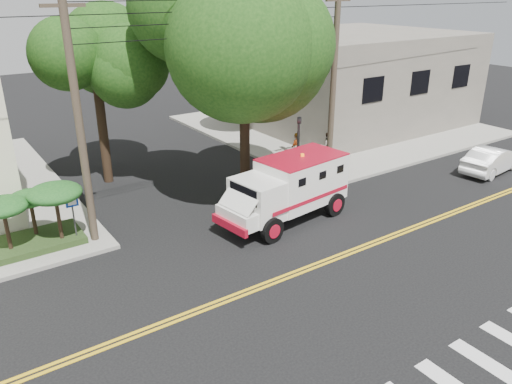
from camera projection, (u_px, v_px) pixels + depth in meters
ground at (312, 267)px, 17.18m from camera, size 100.00×100.00×0.00m
sidewalk_ne at (335, 125)px, 34.50m from camera, size 17.00×17.00×0.15m
building_right at (348, 77)px, 34.50m from camera, size 14.00×12.00×6.00m
utility_pole_left at (80, 126)px, 17.11m from camera, size 0.28×0.28×9.00m
utility_pole_right at (333, 88)px, 23.49m from camera, size 0.28×0.28×9.00m
tree_main at (257, 33)px, 20.18m from camera, size 6.08×5.70×9.85m
tree_left at (103, 63)px, 22.58m from camera, size 4.48×4.20×7.70m
tree_right at (261, 35)px, 31.51m from camera, size 4.80×4.50×8.20m
traffic_signal at (298, 147)px, 22.59m from camera, size 0.15×0.18×3.60m
accessibility_sign at (73, 212)px, 18.13m from camera, size 0.45×0.10×2.02m
palm_planter at (33, 208)px, 17.72m from camera, size 3.52×2.63×2.36m
armored_truck at (289, 186)px, 20.16m from camera, size 5.90×2.88×2.59m
parked_sedan at (492, 160)px, 25.73m from camera, size 4.23×1.88×1.35m
pedestrian_a at (296, 149)px, 26.23m from camera, size 0.75×0.62×1.75m
pedestrian_b at (327, 146)px, 27.06m from camera, size 0.92×0.84×1.54m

